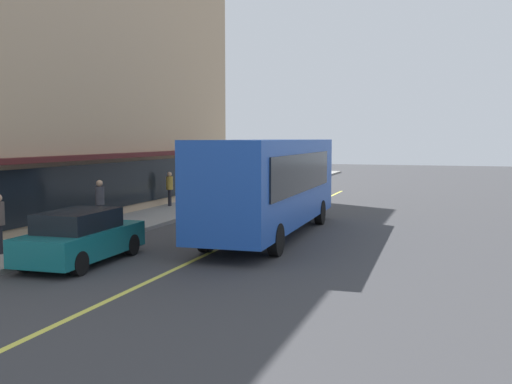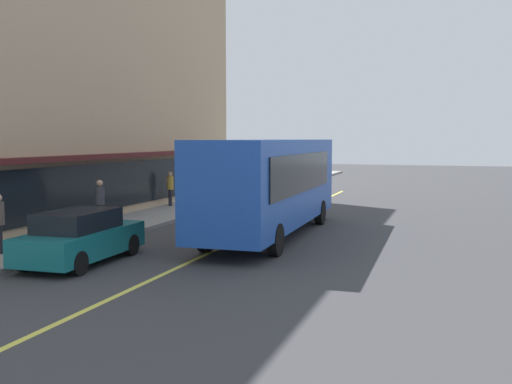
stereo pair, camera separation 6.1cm
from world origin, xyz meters
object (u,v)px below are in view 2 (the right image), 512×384
Objects in this scene: pedestrian_at_corner at (100,199)px; pedestrian_by_curb at (170,185)px; car_teal at (80,237)px; bus at (271,182)px.

pedestrian_at_corner is 1.06× the size of pedestrian_by_curb.
car_teal is 2.53× the size of pedestrian_by_curb.
pedestrian_at_corner reaches higher than car_teal.
car_teal is at bearing 148.86° from bus.
car_teal is at bearing -164.47° from pedestrian_by_curb.
pedestrian_by_curb is (7.56, 0.83, -0.07)m from pedestrian_at_corner.
pedestrian_at_corner is (-1.06, 6.49, -0.73)m from bus.
bus is 6.12× the size of pedestrian_at_corner.
bus reaches higher than car_teal.
pedestrian_at_corner is 7.60m from pedestrian_by_curb.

